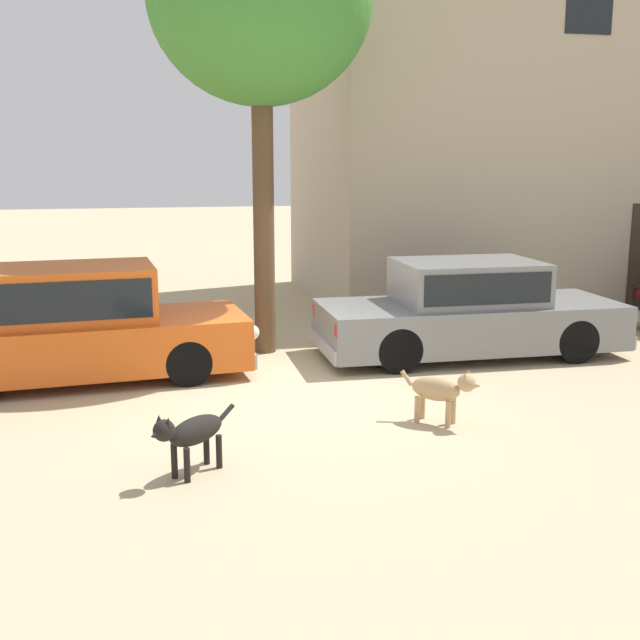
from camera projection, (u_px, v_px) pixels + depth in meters
ground_plane at (290, 394)px, 9.89m from camera, size 80.00×80.00×0.00m
parked_sedan_nearest at (81, 324)px, 10.45m from camera, size 4.57×2.01×1.54m
parked_sedan_second at (469, 309)px, 11.76m from camera, size 4.66×1.82×1.44m
stray_dog_spotted at (190, 432)px, 7.28m from camera, size 0.87×0.77×0.67m
stray_dog_tan at (442, 389)px, 8.70m from camera, size 0.76×0.69×0.66m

